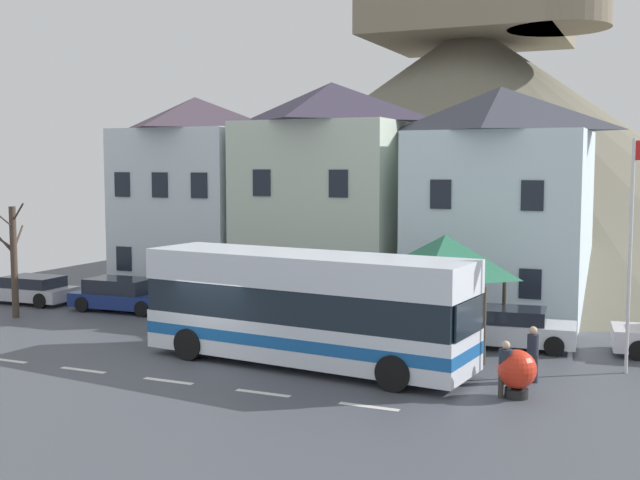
# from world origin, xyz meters

# --- Properties ---
(ground_plane) EXTENTS (40.00, 60.00, 0.07)m
(ground_plane) POSITION_xyz_m (0.00, -0.00, -0.03)
(ground_plane) COLOR #474B54
(townhouse_00) EXTENTS (6.03, 5.89, 9.22)m
(townhouse_00) POSITION_xyz_m (-7.71, 11.91, 4.61)
(townhouse_00) COLOR silver
(townhouse_00) RESTS_ON ground_plane
(townhouse_01) EXTENTS (6.84, 6.79, 9.67)m
(townhouse_01) POSITION_xyz_m (-0.97, 12.37, 4.83)
(townhouse_01) COLOR beige
(townhouse_01) RESTS_ON ground_plane
(townhouse_02) EXTENTS (6.74, 5.10, 9.12)m
(townhouse_02) POSITION_xyz_m (6.58, 11.52, 4.56)
(townhouse_02) COLOR silver
(townhouse_02) RESTS_ON ground_plane
(hilltop_castle) EXTENTS (41.63, 41.63, 24.28)m
(hilltop_castle) POSITION_xyz_m (1.48, 28.48, 7.70)
(hilltop_castle) COLOR #706B5A
(hilltop_castle) RESTS_ON ground_plane
(transit_bus) EXTENTS (10.54, 3.73, 3.41)m
(transit_bus) POSITION_xyz_m (2.81, 1.28, 1.72)
(transit_bus) COLOR white
(transit_bus) RESTS_ON ground_plane
(bus_shelter) EXTENTS (3.60, 3.60, 3.79)m
(bus_shelter) POSITION_xyz_m (6.09, 5.15, 3.07)
(bus_shelter) COLOR #473D33
(bus_shelter) RESTS_ON ground_plane
(parked_car_00) EXTENTS (4.47, 2.13, 1.35)m
(parked_car_00) POSITION_xyz_m (-7.97, 6.56, 0.66)
(parked_car_00) COLOR navy
(parked_car_00) RESTS_ON ground_plane
(parked_car_02) EXTENTS (4.03, 2.22, 1.31)m
(parked_car_02) POSITION_xyz_m (8.17, 6.27, 0.65)
(parked_car_02) COLOR silver
(parked_car_02) RESTS_ON ground_plane
(parked_car_03) EXTENTS (4.03, 2.05, 1.20)m
(parked_car_03) POSITION_xyz_m (-12.81, 6.45, 0.60)
(parked_car_03) COLOR silver
(parked_car_03) RESTS_ON ground_plane
(parked_car_04) EXTENTS (3.89, 2.07, 1.36)m
(parked_car_04) POSITION_xyz_m (-2.34, 6.64, 0.67)
(parked_car_04) COLOR #2E5233
(parked_car_04) RESTS_ON ground_plane
(pedestrian_00) EXTENTS (0.34, 0.32, 1.58)m
(pedestrian_00) POSITION_xyz_m (9.41, 2.13, 0.84)
(pedestrian_00) COLOR #2D2D38
(pedestrian_00) RESTS_ON ground_plane
(pedestrian_01) EXTENTS (0.36, 0.36, 1.52)m
(pedestrian_01) POSITION_xyz_m (9.00, 0.24, 0.88)
(pedestrian_01) COLOR #38332D
(pedestrian_01) RESTS_ON ground_plane
(public_bench) EXTENTS (1.72, 0.48, 0.87)m
(public_bench) POSITION_xyz_m (5.38, 7.15, 0.48)
(public_bench) COLOR brown
(public_bench) RESTS_ON ground_plane
(flagpole) EXTENTS (0.95, 0.10, 6.82)m
(flagpole) POSITION_xyz_m (11.86, 4.19, 3.97)
(flagpole) COLOR silver
(flagpole) RESTS_ON ground_plane
(harbour_buoy) EXTENTS (1.02, 1.02, 1.27)m
(harbour_buoy) POSITION_xyz_m (9.27, 0.39, 0.71)
(harbour_buoy) COLOR black
(harbour_buoy) RESTS_ON ground_plane
(bare_tree_00) EXTENTS (1.62, 1.82, 4.60)m
(bare_tree_00) POSITION_xyz_m (-10.98, 3.63, 2.34)
(bare_tree_00) COLOR #47382D
(bare_tree_00) RESTS_ON ground_plane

